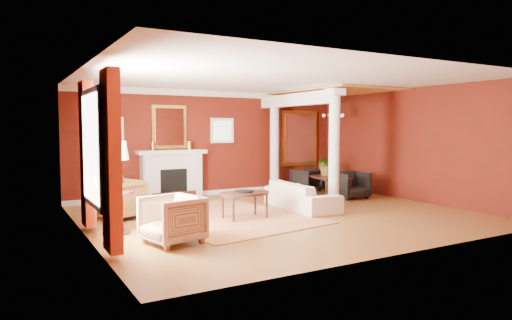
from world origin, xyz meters
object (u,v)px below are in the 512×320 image
side_table (115,171)px  dining_table (328,180)px  sofa (301,191)px  armchair_stripe (172,217)px  armchair_leopard (118,198)px  coffee_table (245,194)px

side_table → dining_table: bearing=17.1°
sofa → armchair_stripe: (-3.63, -1.54, 0.02)m
armchair_leopard → armchair_stripe: size_ratio=1.03×
coffee_table → sofa: bearing=11.3°
sofa → armchair_stripe: 3.94m
armchair_leopard → coffee_table: armchair_leopard is taller
sofa → coffee_table: (-1.66, -0.33, 0.09)m
sofa → coffee_table: 1.69m
armchair_leopard → dining_table: 5.97m
sofa → side_table: size_ratio=1.30×
coffee_table → side_table: 2.68m
sofa → side_table: (-4.27, -0.39, 0.71)m
armchair_stripe → armchair_leopard: bearing=173.9°
armchair_leopard → armchair_stripe: bearing=-15.0°
armchair_leopard → armchair_stripe: 2.49m
sofa → side_table: 4.34m
armchair_stripe → sofa: bearing=100.0°
armchair_stripe → dining_table: bearing=105.6°
armchair_stripe → coffee_table: armchair_stripe is taller
coffee_table → dining_table: dining_table is taller
armchair_stripe → side_table: (-0.64, 1.15, 0.69)m
dining_table → side_table: bearing=119.8°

